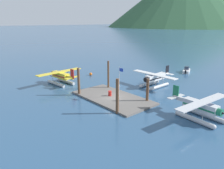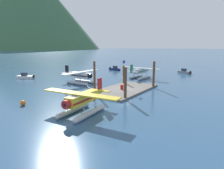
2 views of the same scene
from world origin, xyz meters
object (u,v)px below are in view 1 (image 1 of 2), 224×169
object	(u,v)px
fuel_drum	(110,93)
seaplane_silver_stbd_fwd	(200,109)
flagpole	(120,78)
mooring_buoy	(91,74)
seaplane_white_bow_centre	(155,79)
seaplane_yellow_port_aft	(61,77)
boat_white_open_north	(187,70)

from	to	relation	value
fuel_drum	seaplane_silver_stbd_fwd	xyz separation A→B (m)	(14.86, 3.45, 0.84)
flagpole	fuel_drum	xyz separation A→B (m)	(-1.66, -0.81, -2.92)
mooring_buoy	seaplane_silver_stbd_fwd	distance (m)	30.43
flagpole	mooring_buoy	xyz separation A→B (m)	(-17.00, 6.11, -3.30)
seaplane_white_bow_centre	seaplane_yellow_port_aft	bearing A→B (deg)	-136.89
seaplane_silver_stbd_fwd	mooring_buoy	bearing A→B (deg)	173.46
seaplane_white_bow_centre	boat_white_open_north	bearing A→B (deg)	98.92
seaplane_yellow_port_aft	flagpole	bearing A→B (deg)	11.76
seaplane_white_bow_centre	seaplane_yellow_port_aft	size ratio (longest dim) A/B	0.99
fuel_drum	seaplane_yellow_port_aft	xyz separation A→B (m)	(-13.40, -2.33, 0.84)
seaplane_silver_stbd_fwd	boat_white_open_north	bearing A→B (deg)	123.92
flagpole	fuel_drum	bearing A→B (deg)	-154.02
seaplane_yellow_port_aft	mooring_buoy	bearing A→B (deg)	101.84
seaplane_white_bow_centre	fuel_drum	bearing A→B (deg)	-95.21
seaplane_silver_stbd_fwd	boat_white_open_north	xyz separation A→B (m)	(-16.48, 24.51, -1.09)
flagpole	seaplane_white_bow_centre	size ratio (longest dim) A/B	0.51
seaplane_silver_stbd_fwd	seaplane_yellow_port_aft	world-z (taller)	same
mooring_buoy	seaplane_white_bow_centre	world-z (taller)	seaplane_white_bow_centre
seaplane_white_bow_centre	seaplane_silver_stbd_fwd	world-z (taller)	same
flagpole	fuel_drum	distance (m)	3.45
boat_white_open_north	seaplane_silver_stbd_fwd	bearing A→B (deg)	-56.08
fuel_drum	mooring_buoy	world-z (taller)	fuel_drum
seaplane_silver_stbd_fwd	flagpole	bearing A→B (deg)	-168.66
mooring_buoy	seaplane_yellow_port_aft	distance (m)	9.52
seaplane_white_bow_centre	seaplane_yellow_port_aft	xyz separation A→B (m)	(-14.42, -13.50, 0.00)
mooring_buoy	seaplane_silver_stbd_fwd	bearing A→B (deg)	-6.54
flagpole	seaplane_white_bow_centre	xyz separation A→B (m)	(-0.64, 10.37, -2.09)
seaplane_white_bow_centre	seaplane_silver_stbd_fwd	bearing A→B (deg)	-29.14
fuel_drum	seaplane_yellow_port_aft	distance (m)	13.63
seaplane_silver_stbd_fwd	seaplane_white_bow_centre	bearing A→B (deg)	150.86
fuel_drum	seaplane_white_bow_centre	bearing A→B (deg)	84.79
seaplane_silver_stbd_fwd	boat_white_open_north	size ratio (longest dim) A/B	2.30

